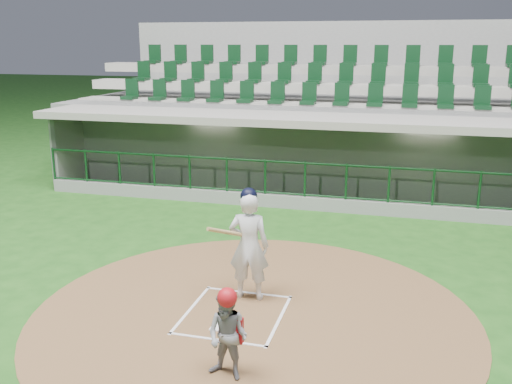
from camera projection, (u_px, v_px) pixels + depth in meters
ground at (239, 307)px, 9.52m from camera, size 120.00×120.00×0.00m
dirt_circle at (254, 314)px, 9.25m from camera, size 7.20×7.20×0.01m
home_plate at (226, 325)px, 8.86m from camera, size 0.43×0.43×0.02m
batter_box_chalk at (234, 314)px, 9.23m from camera, size 1.55×1.80×0.01m
dugout_structure at (317, 160)px, 16.57m from camera, size 16.40×3.70×3.00m
seating_deck at (332, 129)px, 19.33m from camera, size 17.00×6.72×5.15m
batter at (249, 244)px, 9.61m from camera, size 0.90×0.90×1.96m
catcher at (228, 334)px, 7.37m from camera, size 0.66×0.56×1.27m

